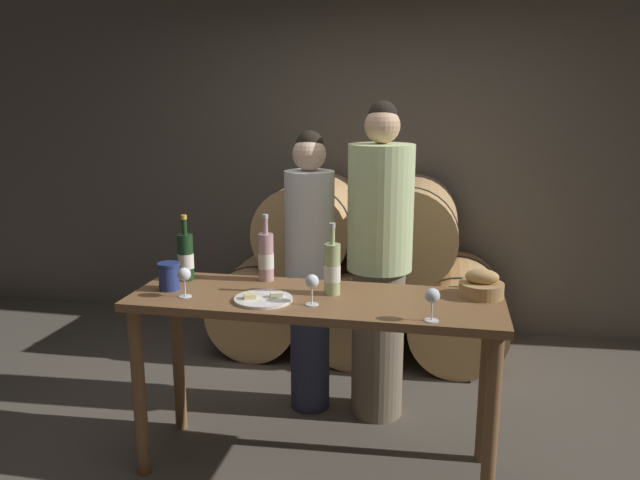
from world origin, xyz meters
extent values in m
plane|color=#564F44|center=(0.00, 0.00, 0.00)|extent=(10.00, 10.00, 0.00)
cube|color=#60594F|center=(0.00, 2.17, 1.60)|extent=(10.00, 0.12, 3.20)
cylinder|color=tan|center=(-0.71, 1.59, 0.33)|extent=(0.66, 0.92, 0.66)
cylinder|color=#2D2D33|center=(-0.71, 1.29, 0.33)|extent=(0.67, 0.02, 0.67)
cylinder|color=#2D2D33|center=(-0.71, 1.88, 0.33)|extent=(0.67, 0.02, 0.67)
cylinder|color=tan|center=(0.00, 1.59, 0.33)|extent=(0.66, 0.92, 0.66)
cylinder|color=#2D2D33|center=(0.00, 1.29, 0.33)|extent=(0.67, 0.02, 0.67)
cylinder|color=#2D2D33|center=(0.00, 1.88, 0.33)|extent=(0.67, 0.02, 0.67)
cylinder|color=tan|center=(0.71, 1.59, 0.33)|extent=(0.66, 0.92, 0.66)
cylinder|color=#2D2D33|center=(0.71, 1.29, 0.33)|extent=(0.67, 0.02, 0.67)
cylinder|color=#2D2D33|center=(0.71, 1.88, 0.33)|extent=(0.67, 0.02, 0.67)
cylinder|color=tan|center=(-0.35, 1.59, 0.92)|extent=(0.66, 0.92, 0.66)
cylinder|color=#2D2D33|center=(-0.35, 1.29, 0.92)|extent=(0.67, 0.02, 0.67)
cylinder|color=#2D2D33|center=(-0.35, 1.88, 0.92)|extent=(0.67, 0.02, 0.67)
cylinder|color=tan|center=(0.35, 1.59, 0.92)|extent=(0.66, 0.92, 0.66)
cylinder|color=#2D2D33|center=(0.35, 1.29, 0.92)|extent=(0.67, 0.02, 0.67)
cylinder|color=#2D2D33|center=(0.35, 1.88, 0.92)|extent=(0.67, 0.02, 0.67)
cylinder|color=brown|center=(-0.82, -0.22, 0.43)|extent=(0.06, 0.06, 0.86)
cylinder|color=brown|center=(0.82, -0.22, 0.43)|extent=(0.06, 0.06, 0.86)
cylinder|color=brown|center=(-0.82, 0.22, 0.43)|extent=(0.06, 0.06, 0.86)
cylinder|color=brown|center=(0.82, 0.22, 0.43)|extent=(0.06, 0.06, 0.86)
cube|color=brown|center=(0.00, 0.00, 0.88)|extent=(1.76, 0.57, 0.04)
cylinder|color=#2D334C|center=(-0.16, 0.62, 0.40)|extent=(0.23, 0.23, 0.79)
cylinder|color=silver|center=(-0.16, 0.62, 1.11)|extent=(0.28, 0.28, 0.63)
sphere|color=beige|center=(-0.16, 0.62, 1.52)|extent=(0.19, 0.19, 0.19)
sphere|color=black|center=(-0.16, 0.63, 1.57)|extent=(0.15, 0.15, 0.15)
cylinder|color=#756651|center=(0.24, 0.62, 0.44)|extent=(0.30, 0.30, 0.88)
cylinder|color=beige|center=(0.24, 0.62, 1.23)|extent=(0.36, 0.36, 0.70)
sphere|color=tan|center=(0.24, 0.62, 1.67)|extent=(0.19, 0.19, 0.19)
sphere|color=black|center=(0.24, 0.63, 1.73)|extent=(0.16, 0.16, 0.16)
cylinder|color=#193819|center=(-0.71, 0.15, 1.02)|extent=(0.08, 0.08, 0.24)
cylinder|color=#193819|center=(-0.71, 0.15, 1.18)|extent=(0.03, 0.03, 0.08)
cylinder|color=gold|center=(-0.71, 0.15, 1.23)|extent=(0.03, 0.03, 0.02)
cylinder|color=white|center=(-0.71, 0.15, 1.00)|extent=(0.08, 0.08, 0.08)
cylinder|color=#ADBC7F|center=(0.07, 0.06, 1.02)|extent=(0.08, 0.08, 0.25)
cylinder|color=#ADBC7F|center=(0.07, 0.06, 1.19)|extent=(0.03, 0.03, 0.08)
cylinder|color=#B7B7BC|center=(0.07, 0.06, 1.24)|extent=(0.03, 0.03, 0.02)
cylinder|color=white|center=(0.07, 0.06, 1.00)|extent=(0.08, 0.08, 0.08)
cylinder|color=#BC8E93|center=(-0.30, 0.22, 1.02)|extent=(0.08, 0.08, 0.24)
cylinder|color=#BC8E93|center=(-0.30, 0.22, 1.18)|extent=(0.03, 0.03, 0.08)
cylinder|color=#B7B7BC|center=(-0.30, 0.22, 1.23)|extent=(0.03, 0.03, 0.02)
cylinder|color=white|center=(-0.30, 0.22, 1.00)|extent=(0.08, 0.08, 0.08)
cylinder|color=navy|center=(-0.72, -0.03, 0.97)|extent=(0.10, 0.10, 0.14)
cylinder|color=navy|center=(-0.72, -0.03, 1.03)|extent=(0.11, 0.11, 0.01)
cylinder|color=#A87F4C|center=(0.77, 0.16, 0.93)|extent=(0.21, 0.21, 0.07)
ellipsoid|color=tan|center=(0.77, 0.16, 1.00)|extent=(0.16, 0.09, 0.07)
cylinder|color=white|center=(-0.22, -0.11, 0.91)|extent=(0.27, 0.27, 0.01)
cube|color=beige|center=(-0.17, -0.08, 0.93)|extent=(0.07, 0.06, 0.02)
cube|color=beige|center=(-0.28, -0.13, 0.93)|extent=(0.07, 0.06, 0.02)
cylinder|color=white|center=(-0.60, -0.13, 0.90)|extent=(0.06, 0.06, 0.00)
cylinder|color=white|center=(-0.60, -0.13, 0.94)|extent=(0.01, 0.01, 0.08)
sphere|color=white|center=(-0.60, -0.13, 1.01)|extent=(0.06, 0.06, 0.06)
cylinder|color=white|center=(0.01, -0.12, 0.90)|extent=(0.06, 0.06, 0.00)
cylinder|color=white|center=(0.01, -0.12, 0.94)|extent=(0.01, 0.01, 0.08)
sphere|color=white|center=(0.01, -0.12, 1.01)|extent=(0.06, 0.06, 0.06)
cylinder|color=white|center=(0.55, -0.22, 0.90)|extent=(0.06, 0.06, 0.00)
cylinder|color=white|center=(0.55, -0.22, 0.94)|extent=(0.01, 0.01, 0.08)
sphere|color=white|center=(0.55, -0.22, 1.01)|extent=(0.06, 0.06, 0.06)
camera|label=1|loc=(0.58, -2.76, 1.82)|focal=35.00mm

